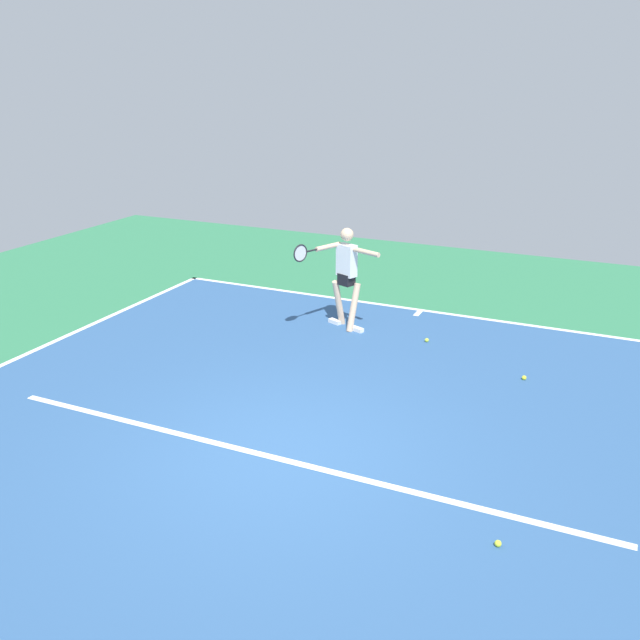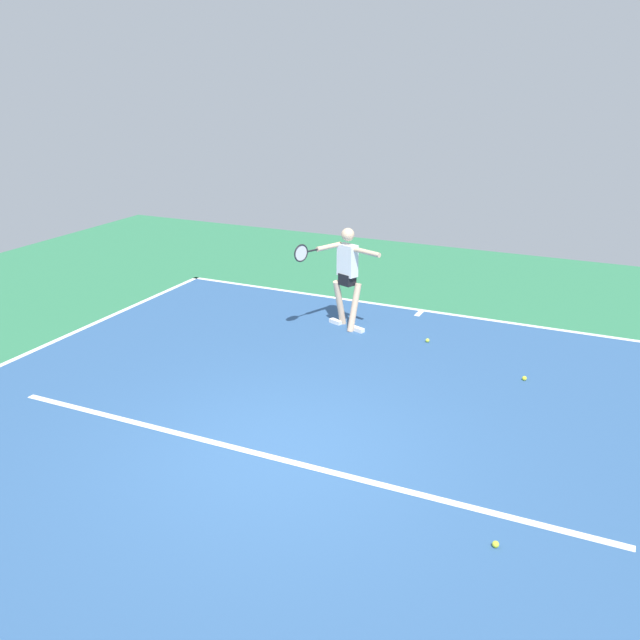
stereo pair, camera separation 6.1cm
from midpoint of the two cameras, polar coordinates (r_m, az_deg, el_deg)
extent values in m
plane|color=#2D754C|center=(8.27, -3.40, -10.91)|extent=(21.37, 21.37, 0.00)
cube|color=#2D5484|center=(8.27, -3.40, -10.90)|extent=(10.24, 11.39, 0.00)
cube|color=white|center=(13.07, 8.20, 0.82)|extent=(10.24, 0.10, 0.01)
cube|color=white|center=(8.18, -3.81, -11.30)|extent=(7.68, 0.10, 0.01)
cube|color=white|center=(12.89, 7.94, 0.56)|extent=(0.10, 0.30, 0.01)
cylinder|color=beige|center=(11.83, 2.63, 1.04)|extent=(0.21, 0.31, 0.84)
cube|color=white|center=(11.90, 2.92, -0.77)|extent=(0.26, 0.18, 0.07)
cylinder|color=beige|center=(12.07, 1.41, 1.43)|extent=(0.21, 0.31, 0.84)
cube|color=white|center=(12.25, 1.09, -0.13)|extent=(0.26, 0.18, 0.07)
cube|color=black|center=(11.81, 2.04, 3.39)|extent=(0.30, 0.28, 0.20)
cube|color=white|center=(11.72, 2.06, 4.95)|extent=(0.38, 0.29, 0.54)
sphere|color=beige|center=(11.61, 2.09, 7.06)|extent=(0.22, 0.22, 0.22)
cylinder|color=beige|center=(11.37, 3.68, 5.60)|extent=(0.54, 0.27, 0.08)
cylinder|color=beige|center=(11.58, 0.53, 6.07)|extent=(0.27, 0.54, 0.08)
cylinder|color=black|center=(11.33, -0.86, 5.75)|extent=(0.11, 0.22, 0.03)
torus|color=black|center=(11.17, -1.79, 5.53)|extent=(0.13, 0.28, 0.29)
cylinder|color=silver|center=(11.17, -1.79, 5.53)|extent=(0.10, 0.23, 0.25)
sphere|color=#CCE033|center=(7.04, 14.21, -17.43)|extent=(0.07, 0.07, 0.07)
sphere|color=yellow|center=(10.47, 16.32, -4.59)|extent=(0.07, 0.07, 0.07)
sphere|color=#C6E53D|center=(11.55, 8.65, -1.65)|extent=(0.07, 0.07, 0.07)
camera|label=1|loc=(0.03, -90.18, -0.07)|focal=38.81mm
camera|label=2|loc=(0.03, 89.82, 0.07)|focal=38.81mm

